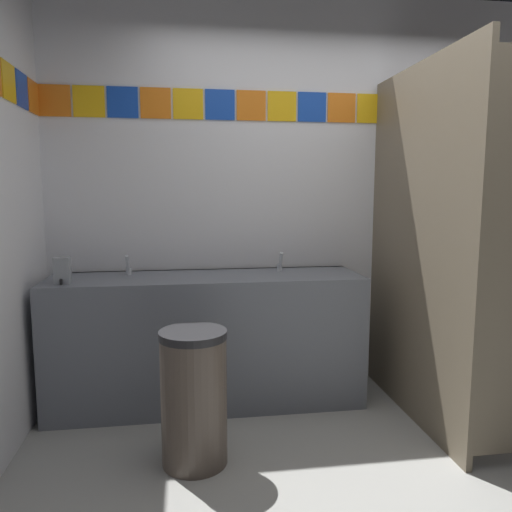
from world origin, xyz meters
name	(u,v)px	position (x,y,z in m)	size (l,w,h in m)	color
ground_plane	(405,491)	(0.00, 0.00, 0.00)	(8.49, 8.49, 0.00)	#9E9E99
wall_back	(323,194)	(0.00, 1.45, 1.38)	(3.86, 0.09, 2.76)	silver
vanity_counter	(207,338)	(-0.87, 1.14, 0.44)	(2.02, 0.56, 0.86)	slate
faucet_left	(128,267)	(-1.37, 1.23, 0.91)	(0.04, 0.10, 0.14)	silver
faucet_right	(280,264)	(-0.36, 1.23, 0.91)	(0.04, 0.10, 0.14)	silver
soap_dispenser	(62,271)	(-1.73, 0.98, 0.94)	(0.09, 0.09, 0.16)	gray
stall_divider	(466,250)	(0.56, 0.51, 1.08)	(0.92, 1.32, 2.15)	#726651
toilet	(477,350)	(1.00, 1.02, 0.30)	(0.39, 0.49, 0.74)	white
trash_bin	(194,397)	(-0.97, 0.40, 0.35)	(0.35, 0.35, 0.71)	brown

